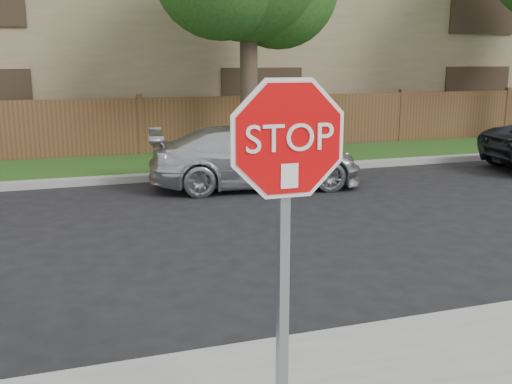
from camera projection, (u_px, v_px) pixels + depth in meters
name	position (u px, v px, depth m)	size (l,w,h in m)	color
ground	(314.00, 341.00, 5.67)	(90.00, 90.00, 0.00)	black
far_curb	(163.00, 177.00, 13.19)	(70.00, 0.30, 0.15)	gray
grass_strip	(151.00, 165.00, 14.72)	(70.00, 3.00, 0.12)	#1E4714
fence	(141.00, 128.00, 16.04)	(70.00, 0.12, 1.60)	#4F341C
apartment_building	(115.00, 32.00, 20.62)	(35.20, 9.20, 7.20)	#867753
stop_sign	(287.00, 191.00, 3.63)	(1.01, 0.13, 2.55)	gray
sedan_right	(256.00, 157.00, 12.33)	(1.77, 4.37, 1.27)	silver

